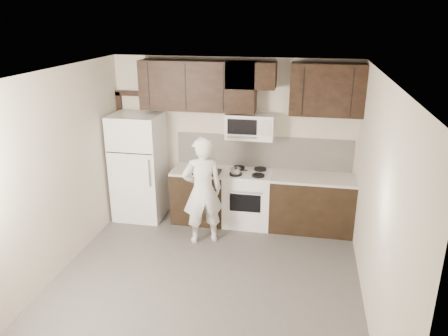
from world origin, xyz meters
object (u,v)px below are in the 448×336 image
(refrigerator, at_px, (139,167))
(microwave, at_px, (250,126))
(stove, at_px, (248,198))
(person, at_px, (203,191))

(refrigerator, bearing_deg, microwave, 5.15)
(stove, height_order, person, person)
(microwave, bearing_deg, stove, -89.90)
(stove, relative_size, person, 0.56)
(stove, relative_size, refrigerator, 0.52)
(stove, bearing_deg, person, -128.82)
(microwave, distance_m, person, 1.31)
(refrigerator, relative_size, person, 1.07)
(microwave, bearing_deg, person, -124.69)
(stove, height_order, refrigerator, refrigerator)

